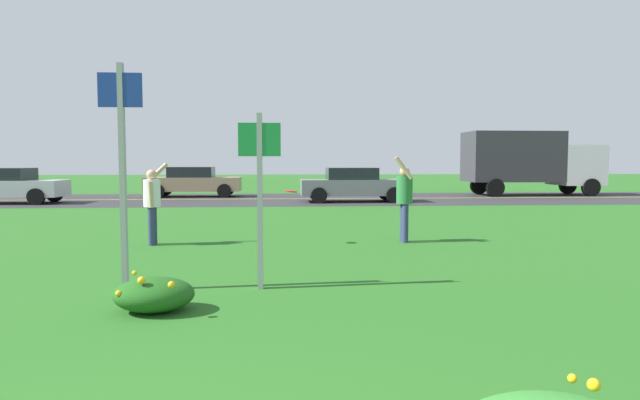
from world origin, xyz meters
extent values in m
plane|color=#26601E|center=(0.00, 11.86, 0.00)|extent=(120.00, 120.00, 0.00)
cube|color=#2D2D30|center=(0.00, 23.72, 0.00)|extent=(120.00, 8.61, 0.01)
cube|color=yellow|center=(0.00, 23.72, 0.01)|extent=(120.00, 0.16, 0.00)
sphere|color=yellow|center=(2.74, 1.28, 0.50)|extent=(0.07, 0.07, 0.07)
sphere|color=yellow|center=(2.71, 1.44, 0.47)|extent=(0.05, 0.05, 0.05)
ellipsoid|color=#1E5619|center=(-0.39, 4.81, 0.20)|extent=(0.91, 0.74, 0.39)
sphere|color=gold|center=(-0.66, 5.01, 0.41)|extent=(0.06, 0.06, 0.06)
sphere|color=gold|center=(-0.47, 4.58, 0.41)|extent=(0.09, 0.09, 0.09)
sphere|color=gold|center=(-0.72, 4.58, 0.27)|extent=(0.07, 0.07, 0.07)
sphere|color=gold|center=(-0.22, 4.76, 0.24)|extent=(0.05, 0.05, 0.05)
sphere|color=gold|center=(-0.60, 4.81, 0.31)|extent=(0.06, 0.06, 0.06)
sphere|color=gold|center=(-0.13, 4.49, 0.38)|extent=(0.08, 0.08, 0.08)
cube|color=#93969B|center=(-1.00, 5.88, 1.49)|extent=(0.07, 0.10, 2.98)
cube|color=navy|center=(-1.00, 5.85, 2.63)|extent=(0.56, 0.03, 0.44)
cube|color=#93969B|center=(0.78, 5.87, 1.17)|extent=(0.07, 0.10, 2.35)
cube|color=#197F38|center=(0.78, 5.84, 2.00)|extent=(0.56, 0.03, 0.44)
cylinder|color=silver|center=(-1.56, 9.98, 1.06)|extent=(0.34, 0.34, 0.56)
sphere|color=tan|center=(-1.56, 9.98, 1.44)|extent=(0.21, 0.21, 0.21)
cylinder|color=navy|center=(-1.56, 10.06, 0.39)|extent=(0.14, 0.14, 0.79)
cylinder|color=navy|center=(-1.56, 9.89, 0.39)|extent=(0.14, 0.14, 0.79)
cylinder|color=tan|center=(-1.49, 10.17, 1.48)|extent=(0.44, 0.09, 0.42)
cylinder|color=tan|center=(-1.54, 9.78, 1.04)|extent=(0.11, 0.09, 0.53)
cylinder|color=#287038|center=(3.68, 9.98, 1.11)|extent=(0.34, 0.34, 0.58)
sphere|color=tan|center=(3.68, 9.98, 1.50)|extent=(0.21, 0.21, 0.21)
cylinder|color=navy|center=(3.68, 9.89, 0.41)|extent=(0.14, 0.14, 0.82)
cylinder|color=navy|center=(3.68, 10.06, 0.41)|extent=(0.14, 0.14, 0.82)
cylinder|color=tan|center=(3.61, 9.78, 1.58)|extent=(0.40, 0.09, 0.49)
cylinder|color=tan|center=(3.66, 10.18, 1.09)|extent=(0.11, 0.09, 0.55)
cylinder|color=red|center=(1.28, 9.83, 1.10)|extent=(0.25, 0.25, 0.05)
torus|color=red|center=(1.28, 9.83, 1.10)|extent=(0.25, 0.25, 0.05)
cube|color=#B7BABF|center=(-10.07, 21.78, 0.62)|extent=(4.50, 1.82, 0.66)
cube|color=black|center=(-10.17, 21.78, 1.19)|extent=(2.10, 1.64, 0.52)
cylinder|color=black|center=(-8.52, 22.67, 0.33)|extent=(0.66, 0.22, 0.66)
cylinder|color=black|center=(-8.52, 20.89, 0.33)|extent=(0.66, 0.22, 0.66)
cube|color=#937F60|center=(-3.12, 25.66, 0.62)|extent=(4.50, 1.82, 0.66)
cube|color=black|center=(-3.22, 25.66, 1.19)|extent=(2.10, 1.64, 0.52)
cylinder|color=black|center=(-1.57, 26.55, 0.33)|extent=(0.66, 0.22, 0.66)
cylinder|color=black|center=(-1.57, 24.77, 0.33)|extent=(0.66, 0.22, 0.66)
cylinder|color=black|center=(-4.67, 26.55, 0.33)|extent=(0.66, 0.22, 0.66)
cylinder|color=black|center=(-4.67, 24.77, 0.33)|extent=(0.66, 0.22, 0.66)
cube|color=slate|center=(4.19, 21.78, 0.62)|extent=(4.50, 1.82, 0.66)
cube|color=black|center=(4.09, 21.78, 1.19)|extent=(2.10, 1.64, 0.52)
cylinder|color=black|center=(5.74, 22.67, 0.33)|extent=(0.66, 0.22, 0.66)
cylinder|color=black|center=(5.74, 20.89, 0.33)|extent=(0.66, 0.22, 0.66)
cylinder|color=black|center=(2.64, 22.67, 0.33)|extent=(0.66, 0.22, 0.66)
cylinder|color=black|center=(2.64, 20.89, 0.33)|extent=(0.66, 0.22, 0.66)
cube|color=silver|center=(16.12, 25.66, 1.52)|extent=(2.10, 2.30, 2.00)
cube|color=#333338|center=(12.77, 25.66, 1.95)|extent=(4.60, 2.30, 2.50)
cylinder|color=black|center=(16.32, 26.76, 0.44)|extent=(0.88, 0.26, 0.88)
cylinder|color=black|center=(16.32, 24.56, 0.44)|extent=(0.88, 0.26, 0.88)
cylinder|color=black|center=(11.48, 26.76, 0.44)|extent=(0.88, 0.26, 0.88)
cylinder|color=black|center=(11.48, 24.56, 0.44)|extent=(0.88, 0.26, 0.88)
camera|label=1|loc=(1.05, -1.52, 1.71)|focal=31.02mm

